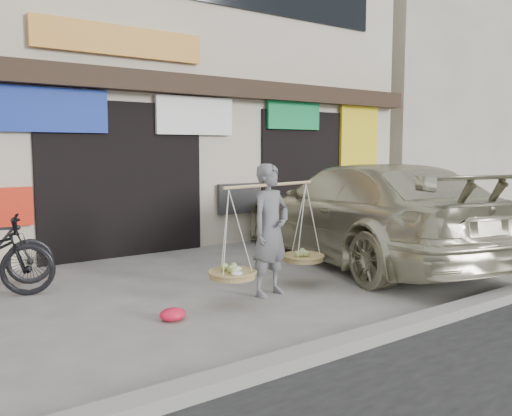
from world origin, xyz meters
TOP-DOWN VIEW (x-y plane):
  - ground at (0.00, 0.00)m, footprint 70.00×70.00m
  - kerb at (0.00, -2.00)m, footprint 70.00×0.25m
  - shophouse_block at (-0.00, 6.42)m, footprint 14.00×6.32m
  - neighbor_east at (13.50, 7.00)m, footprint 12.00×7.00m
  - street_vendor at (0.50, -0.04)m, footprint 1.91×0.82m
  - suv at (3.09, 0.74)m, footprint 3.55×6.06m
  - red_bag at (-1.02, -0.25)m, footprint 0.31×0.25m

SIDE VIEW (x-z plane):
  - ground at x=0.00m, z-range 0.00..0.00m
  - kerb at x=0.00m, z-range 0.00..0.12m
  - red_bag at x=-1.02m, z-range 0.00..0.14m
  - street_vendor at x=0.50m, z-range -0.06..1.64m
  - suv at x=3.09m, z-range 0.00..1.65m
  - neighbor_east at x=13.50m, z-range 0.00..6.40m
  - shophouse_block at x=0.00m, z-range -0.05..6.95m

